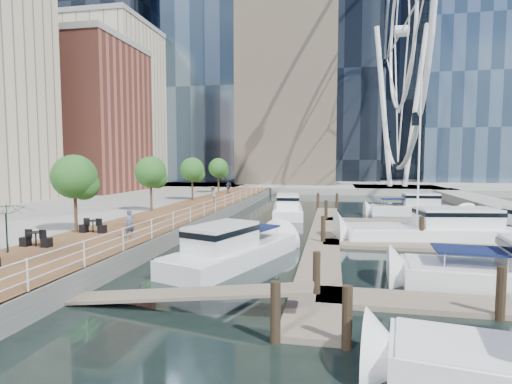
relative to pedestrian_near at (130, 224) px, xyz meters
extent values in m
plane|color=black|center=(7.29, -2.85, -1.79)|extent=(520.00, 520.00, 0.00)
cube|color=brown|center=(-1.71, 12.15, -1.29)|extent=(6.00, 60.00, 1.00)
cube|color=#595954|center=(1.29, 12.15, -1.29)|extent=(0.25, 60.00, 1.00)
cube|color=gray|center=(7.29, 99.15, -1.29)|extent=(200.00, 114.00, 1.00)
cube|color=gray|center=(21.29, 49.15, -1.29)|extent=(14.00, 12.00, 1.00)
cube|color=#6D6051|center=(10.29, 7.15, -1.69)|extent=(2.00, 32.00, 0.20)
cube|color=#6D6051|center=(16.29, -4.85, -1.69)|extent=(12.00, 2.00, 0.20)
cube|color=#6D6051|center=(16.29, 5.15, -1.69)|extent=(12.00, 2.00, 0.20)
cube|color=#6D6051|center=(16.29, 15.15, -1.69)|extent=(12.00, 2.00, 0.20)
cube|color=brown|center=(-22.71, 31.15, 9.21)|extent=(12.00, 14.00, 20.00)
cube|color=#BCAD8E|center=(-28.71, 47.15, 13.21)|extent=(14.00, 16.00, 28.00)
cylinder|color=white|center=(18.79, 49.15, 12.21)|extent=(0.80, 0.80, 26.00)
cylinder|color=white|center=(23.79, 49.15, 12.21)|extent=(0.80, 0.80, 26.00)
torus|color=white|center=(21.29, 49.15, 24.21)|extent=(0.70, 44.70, 44.70)
cylinder|color=#3F2B1C|center=(-4.11, 1.15, 0.41)|extent=(0.20, 0.20, 2.40)
sphere|color=#265B1E|center=(-4.11, 1.15, 2.51)|extent=(2.60, 2.60, 2.60)
cylinder|color=#3F2B1C|center=(-4.11, 11.15, 0.41)|extent=(0.20, 0.20, 2.40)
sphere|color=#265B1E|center=(-4.11, 11.15, 2.51)|extent=(2.60, 2.60, 2.60)
cylinder|color=#3F2B1C|center=(-4.11, 21.15, 0.41)|extent=(0.20, 0.20, 2.40)
sphere|color=#265B1E|center=(-4.11, 21.15, 2.51)|extent=(2.60, 2.60, 2.60)
cylinder|color=#3F2B1C|center=(-4.11, 31.15, 0.41)|extent=(0.20, 0.20, 2.40)
sphere|color=#265B1E|center=(-4.11, 31.15, 2.51)|extent=(2.60, 2.60, 2.60)
imported|color=#4B4D64|center=(0.00, 0.00, 0.00)|extent=(0.65, 0.68, 1.57)
imported|color=gray|center=(-0.90, 18.06, 0.07)|extent=(0.68, 0.85, 1.71)
imported|color=#30333C|center=(-2.50, 30.23, 0.11)|extent=(1.13, 0.84, 1.79)
imported|color=#0F371E|center=(-3.84, -4.27, 0.37)|extent=(2.75, 2.80, 2.31)
camera|label=1|loc=(10.86, -19.86, 3.44)|focal=28.00mm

